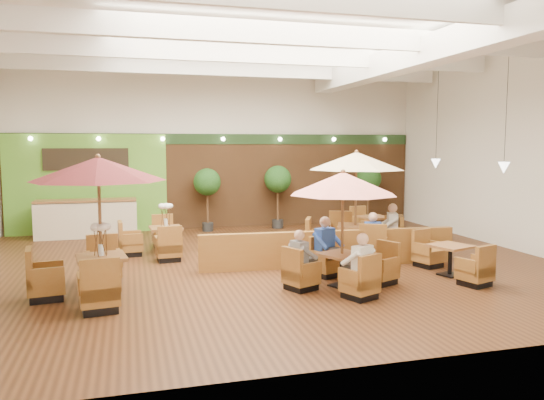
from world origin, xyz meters
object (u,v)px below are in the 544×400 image
object	(u,v)px
service_counter	(87,219)
table_0	(95,196)
topiary_1	(278,182)
table_3	(157,237)
topiary_0	(207,184)
table_1	(343,206)
topiary_2	(369,181)
diner_1	(327,241)
diner_2	(301,253)
table_5	(374,228)
booth_divider	(330,249)
diner_0	(360,259)
diner_3	(372,232)
table_4	(450,261)
diner_4	(390,224)
table_2	(356,184)

from	to	relation	value
service_counter	table_0	xyz separation A→B (m)	(0.68, -6.84, 1.34)
topiary_1	table_0	bearing A→B (deg)	-128.13
table_3	topiary_0	world-z (taller)	topiary_0
service_counter	table_3	bearing A→B (deg)	-58.30
table_1	topiary_2	size ratio (longest dim) A/B	1.18
diner_1	diner_2	distance (m)	1.23
service_counter	table_5	bearing A→B (deg)	-17.54
topiary_1	diner_2	size ratio (longest dim) A/B	2.90
booth_divider	diner_2	world-z (taller)	diner_2
table_3	diner_0	bearing A→B (deg)	-59.99
diner_2	diner_0	bearing A→B (deg)	27.32
table_0	topiary_2	size ratio (longest dim) A/B	1.28
table_0	topiary_1	world-z (taller)	table_0
table_1	diner_1	xyz separation A→B (m)	(-0.00, 0.87, -0.86)
table_5	diner_3	xyz separation A→B (m)	(-1.50, -2.95, 0.41)
table_1	table_4	xyz separation A→B (m)	(2.64, 0.22, -1.31)
table_1	diner_4	world-z (taller)	table_1
table_0	topiary_1	xyz separation A→B (m)	(5.52, 7.04, -0.32)
booth_divider	table_0	size ratio (longest dim) A/B	2.29
table_3	diner_0	size ratio (longest dim) A/B	3.10
topiary_1	diner_2	xyz separation A→B (m)	(-1.67, -7.61, -0.87)
booth_divider	table_1	world-z (taller)	table_1
service_counter	table_0	world-z (taller)	table_0
table_2	table_5	distance (m)	2.89
table_2	diner_4	size ratio (longest dim) A/B	3.32
table_5	diner_4	xyz separation A→B (m)	(-0.50, -1.95, 0.44)
table_0	diner_4	world-z (taller)	table_0
table_5	diner_0	size ratio (longest dim) A/B	3.12
service_counter	diner_2	distance (m)	8.69
booth_divider	diner_4	bearing A→B (deg)	30.88
table_1	topiary_2	bearing A→B (deg)	37.39
service_counter	table_3	xyz separation A→B (m)	(1.96, -3.18, -0.14)
diner_0	topiary_1	bearing A→B (deg)	58.31
topiary_2	diner_2	bearing A→B (deg)	-123.60
service_counter	table_2	xyz separation A→B (m)	(6.94, -4.62, 1.27)
table_2	table_3	bearing A→B (deg)	-172.30
booth_divider	table_4	xyz separation A→B (m)	(2.22, -1.50, -0.10)
table_3	table_5	bearing A→B (deg)	0.51
service_counter	diner_4	distance (m)	9.18
topiary_2	table_3	bearing A→B (deg)	-156.11
service_counter	diner_3	world-z (taller)	diner_3
service_counter	diner_3	xyz separation A→B (m)	(6.94, -5.62, 0.17)
table_1	table_3	size ratio (longest dim) A/B	1.02
topiary_0	table_5	bearing A→B (deg)	-31.62
table_3	diner_2	size ratio (longest dim) A/B	3.28
table_0	table_3	size ratio (longest dim) A/B	1.11
table_3	service_counter	bearing A→B (deg)	117.70
table_3	diner_1	distance (m)	4.82
diner_4	topiary_2	bearing A→B (deg)	0.89
booth_divider	table_3	bearing A→B (deg)	150.99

